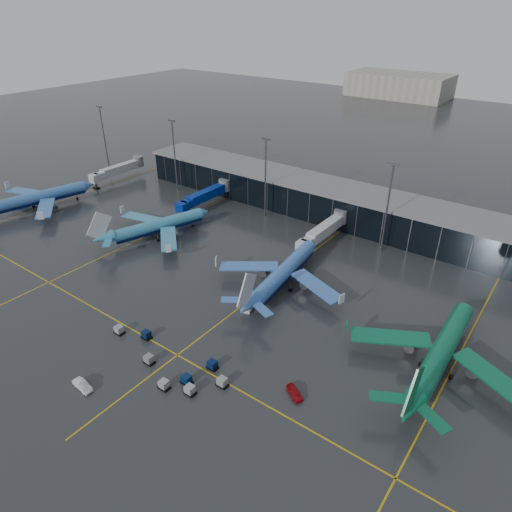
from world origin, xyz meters
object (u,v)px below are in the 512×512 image
Objects in this scene: mobile_airstair at (248,307)px; service_van_white at (82,385)px; airliner_aer_lingus at (445,340)px; baggage_carts at (172,365)px; airliner_klm_near at (285,263)px; service_van_red at (295,392)px; airliner_arkefly at (158,218)px; airliner_klm_west at (38,191)px.

mobile_airstair is 38.14m from service_van_white.
airliner_aer_lingus is 1.40× the size of baggage_carts.
airliner_klm_near is 36.67m from service_van_red.
mobile_airstair is (43.44, -13.83, -5.06)m from airliner_arkefly.
mobile_airstair is at bearing -100.44° from airliner_klm_near.
airliner_klm_near is 51.88m from service_van_white.
airliner_klm_west is 1.09× the size of airliner_arkefly.
airliner_klm_near reaches higher than service_van_white.
service_van_white is (-50.01, -44.18, -5.59)m from airliner_aer_lingus.
airliner_arkefly is 8.82× the size of service_van_red.
mobile_airstair is (91.16, -4.68, -5.59)m from airliner_klm_west.
service_van_white is (34.11, -50.82, -5.09)m from airliner_arkefly.
airliner_aer_lingus reaches higher than baggage_carts.
airliner_klm_west is 9.62× the size of service_van_red.
airliner_arkefly is 57.39m from baggage_carts.
airliner_klm_west is 92.00m from service_van_white.
airliner_klm_west is 92.46m from airliner_klm_near.
airliner_klm_near is 40.33m from airliner_aer_lingus.
mobile_airstair reaches higher than service_van_red.
airliner_aer_lingus is at bearing 13.94° from airliner_klm_west.
service_van_white is at bearing 154.90° from service_van_red.
airliner_klm_near is at bearing 18.38° from airliner_klm_west.
airliner_arkefly is 72.30m from service_van_red.
airliner_klm_near is 0.96× the size of airliner_aer_lingus.
service_van_red is at bearing -51.92° from service_van_white.
service_van_red is at bearing -60.37° from airliner_klm_near.
airliner_arkefly is 44.31m from airliner_klm_near.
mobile_airstair reaches higher than baggage_carts.
airliner_klm_near is at bearing 170.21° from airliner_aer_lingus.
airliner_klm_near is (92.03, 8.92, -0.29)m from airliner_klm_west.
service_van_white is at bearing -38.62° from airliner_arkefly.
airliner_klm_west reaches higher than airliner_arkefly.
service_van_red is (22.58, 7.93, -0.03)m from baggage_carts.
airliner_klm_near reaches higher than mobile_airstair.
airliner_arkefly is 61.42m from service_van_white.
service_van_white is at bearing -124.22° from baggage_carts.
airliner_arkefly is 84.39m from airliner_aer_lingus.
baggage_carts is at bearing -98.39° from airliner_klm_near.
airliner_aer_lingus is at bearing 13.00° from airliner_arkefly.
airliner_klm_west reaches higher than mobile_airstair.
service_van_white is (-10.20, -50.58, -5.32)m from airliner_klm_near.
airliner_arkefly is at bearing 147.80° from mobile_airstair.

